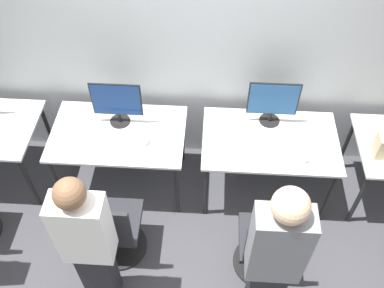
{
  "coord_description": "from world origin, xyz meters",
  "views": [
    {
      "loc": [
        0.14,
        -2.16,
        3.56
      ],
      "look_at": [
        0.0,
        0.15,
        0.88
      ],
      "focal_mm": 40.0,
      "sensor_mm": 36.0,
      "label": 1
    }
  ],
  "objects_px": {
    "keyboard_right": "(272,155)",
    "person_right": "(274,259)",
    "monitor_left": "(117,103)",
    "office_chair_left": "(114,231)",
    "mouse_right": "(306,158)",
    "office_chair_right": "(266,248)",
    "person_left": "(88,243)",
    "mouse_left": "(146,141)",
    "keyboard_left": "(116,140)",
    "monitor_right": "(273,102)"
  },
  "relations": [
    {
      "from": "person_left",
      "to": "office_chair_right",
      "type": "height_order",
      "value": "person_left"
    },
    {
      "from": "person_right",
      "to": "office_chair_right",
      "type": "bearing_deg",
      "value": 84.2
    },
    {
      "from": "office_chair_right",
      "to": "person_right",
      "type": "relative_size",
      "value": 0.54
    },
    {
      "from": "person_left",
      "to": "mouse_right",
      "type": "xyz_separation_m",
      "value": [
        1.63,
        0.94,
        -0.09
      ]
    },
    {
      "from": "monitor_right",
      "to": "keyboard_right",
      "type": "bearing_deg",
      "value": -90.0
    },
    {
      "from": "keyboard_left",
      "to": "mouse_left",
      "type": "xyz_separation_m",
      "value": [
        0.27,
        -0.0,
        0.01
      ]
    },
    {
      "from": "office_chair_left",
      "to": "person_left",
      "type": "distance_m",
      "value": 0.6
    },
    {
      "from": "office_chair_right",
      "to": "person_right",
      "type": "bearing_deg",
      "value": -95.8
    },
    {
      "from": "person_left",
      "to": "office_chair_right",
      "type": "xyz_separation_m",
      "value": [
        1.31,
        0.29,
        -0.47
      ]
    },
    {
      "from": "mouse_right",
      "to": "person_right",
      "type": "relative_size",
      "value": 0.05
    },
    {
      "from": "monitor_left",
      "to": "office_chair_right",
      "type": "distance_m",
      "value": 1.76
    },
    {
      "from": "keyboard_left",
      "to": "keyboard_right",
      "type": "relative_size",
      "value": 1.0
    },
    {
      "from": "keyboard_left",
      "to": "mouse_right",
      "type": "bearing_deg",
      "value": -3.84
    },
    {
      "from": "monitor_left",
      "to": "office_chair_right",
      "type": "xyz_separation_m",
      "value": [
        1.32,
        -1.0,
        -0.6
      ]
    },
    {
      "from": "office_chair_left",
      "to": "office_chair_right",
      "type": "bearing_deg",
      "value": -3.61
    },
    {
      "from": "office_chair_right",
      "to": "person_left",
      "type": "bearing_deg",
      "value": -167.64
    },
    {
      "from": "mouse_left",
      "to": "office_chair_right",
      "type": "height_order",
      "value": "office_chair_right"
    },
    {
      "from": "monitor_left",
      "to": "mouse_right",
      "type": "height_order",
      "value": "monitor_left"
    },
    {
      "from": "monitor_right",
      "to": "mouse_right",
      "type": "bearing_deg",
      "value": -57.47
    },
    {
      "from": "person_left",
      "to": "keyboard_right",
      "type": "xyz_separation_m",
      "value": [
        1.35,
        0.97,
        -0.1
      ]
    },
    {
      "from": "keyboard_right",
      "to": "person_right",
      "type": "height_order",
      "value": "person_right"
    },
    {
      "from": "monitor_left",
      "to": "monitor_right",
      "type": "bearing_deg",
      "value": 3.92
    },
    {
      "from": "keyboard_left",
      "to": "mouse_right",
      "type": "xyz_separation_m",
      "value": [
        1.64,
        -0.11,
        0.01
      ]
    },
    {
      "from": "person_left",
      "to": "person_right",
      "type": "relative_size",
      "value": 0.93
    },
    {
      "from": "keyboard_right",
      "to": "office_chair_right",
      "type": "bearing_deg",
      "value": -93.5
    },
    {
      "from": "mouse_right",
      "to": "office_chair_right",
      "type": "distance_m",
      "value": 0.82
    },
    {
      "from": "monitor_left",
      "to": "office_chair_left",
      "type": "height_order",
      "value": "monitor_left"
    },
    {
      "from": "monitor_left",
      "to": "office_chair_right",
      "type": "bearing_deg",
      "value": -37.22
    },
    {
      "from": "office_chair_left",
      "to": "monitor_left",
      "type": "bearing_deg",
      "value": 93.81
    },
    {
      "from": "office_chair_left",
      "to": "person_right",
      "type": "bearing_deg",
      "value": -20.03
    },
    {
      "from": "office_chair_right",
      "to": "keyboard_right",
      "type": "bearing_deg",
      "value": 86.5
    },
    {
      "from": "mouse_left",
      "to": "keyboard_right",
      "type": "bearing_deg",
      "value": -4.52
    },
    {
      "from": "person_left",
      "to": "office_chair_right",
      "type": "distance_m",
      "value": 1.42
    },
    {
      "from": "monitor_left",
      "to": "person_right",
      "type": "height_order",
      "value": "person_right"
    },
    {
      "from": "keyboard_right",
      "to": "mouse_right",
      "type": "bearing_deg",
      "value": -4.64
    },
    {
      "from": "monitor_left",
      "to": "person_left",
      "type": "height_order",
      "value": "person_left"
    },
    {
      "from": "monitor_right",
      "to": "keyboard_right",
      "type": "distance_m",
      "value": 0.47
    },
    {
      "from": "mouse_left",
      "to": "person_left",
      "type": "distance_m",
      "value": 1.09
    },
    {
      "from": "office_chair_left",
      "to": "person_left",
      "type": "xyz_separation_m",
      "value": [
        -0.05,
        -0.37,
        0.47
      ]
    },
    {
      "from": "office_chair_left",
      "to": "office_chair_right",
      "type": "xyz_separation_m",
      "value": [
        1.26,
        -0.08,
        0.0
      ]
    },
    {
      "from": "monitor_left",
      "to": "person_left",
      "type": "relative_size",
      "value": 0.29
    },
    {
      "from": "monitor_left",
      "to": "office_chair_right",
      "type": "relative_size",
      "value": 0.49
    },
    {
      "from": "person_left",
      "to": "person_right",
      "type": "height_order",
      "value": "person_right"
    },
    {
      "from": "office_chair_left",
      "to": "person_right",
      "type": "relative_size",
      "value": 0.54
    },
    {
      "from": "office_chair_left",
      "to": "keyboard_right",
      "type": "height_order",
      "value": "office_chair_left"
    },
    {
      "from": "monitor_left",
      "to": "person_right",
      "type": "distance_m",
      "value": 1.88
    },
    {
      "from": "monitor_right",
      "to": "keyboard_left",
      "type": "bearing_deg",
      "value": -166.41
    },
    {
      "from": "monitor_left",
      "to": "keyboard_right",
      "type": "bearing_deg",
      "value": -13.36
    },
    {
      "from": "person_left",
      "to": "keyboard_left",
      "type": "bearing_deg",
      "value": 90.68
    },
    {
      "from": "person_left",
      "to": "mouse_right",
      "type": "distance_m",
      "value": 1.89
    }
  ]
}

